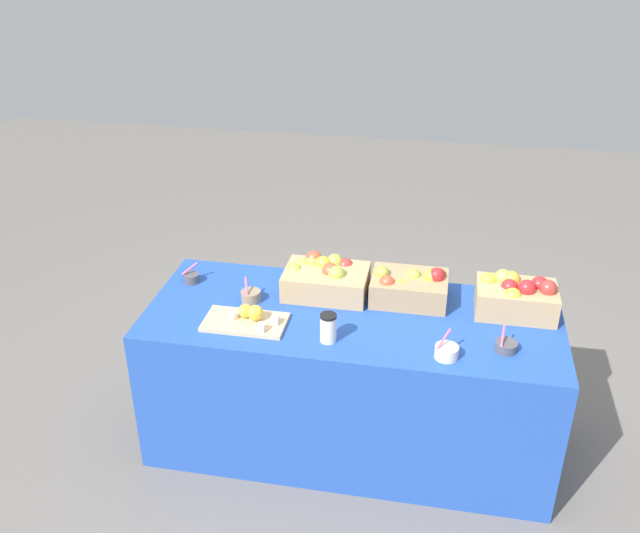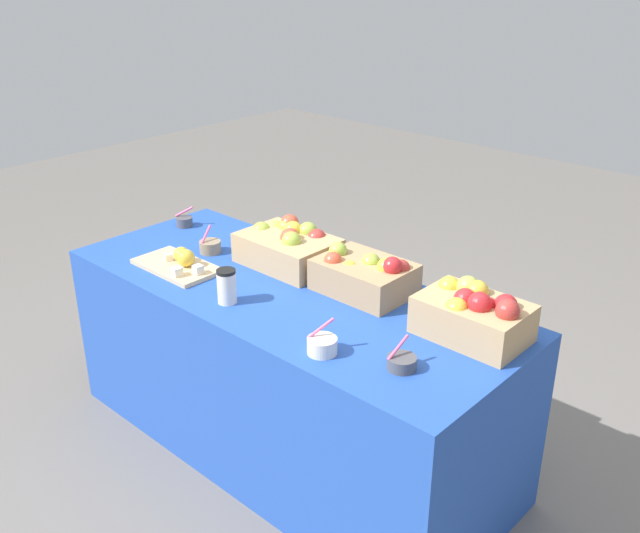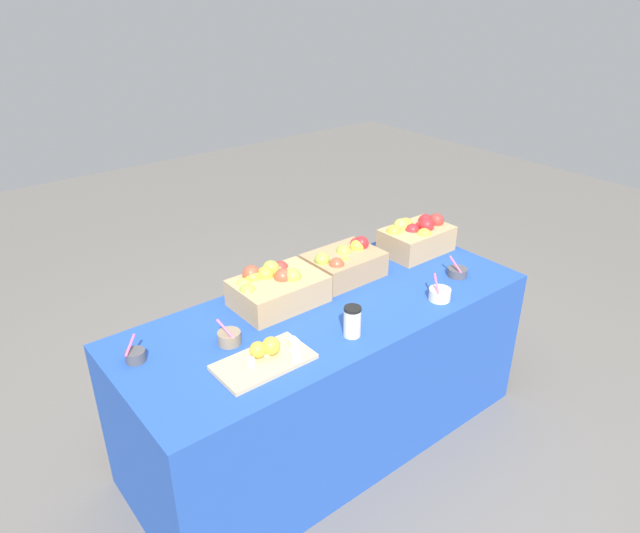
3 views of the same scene
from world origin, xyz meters
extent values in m
plane|color=slate|center=(0.00, 0.00, 0.00)|extent=(10.00, 10.00, 0.00)
cube|color=#234CAD|center=(0.00, 0.00, 0.37)|extent=(1.90, 0.76, 0.74)
cube|color=tan|center=(0.73, 0.16, 0.81)|extent=(0.36, 0.24, 0.13)
sphere|color=#B2C64C|center=(0.67, 0.22, 0.88)|extent=(0.08, 0.08, 0.08)
sphere|color=red|center=(0.77, 0.13, 0.89)|extent=(0.08, 0.08, 0.08)
sphere|color=gold|center=(0.70, 0.22, 0.88)|extent=(0.08, 0.08, 0.08)
sphere|color=red|center=(0.83, 0.19, 0.88)|extent=(0.08, 0.08, 0.08)
sphere|color=gold|center=(0.60, 0.20, 0.87)|extent=(0.08, 0.08, 0.08)
sphere|color=#B2332D|center=(0.86, 0.14, 0.89)|extent=(0.08, 0.08, 0.08)
sphere|color=gold|center=(0.71, 0.09, 0.86)|extent=(0.08, 0.08, 0.08)
sphere|color=red|center=(0.69, 0.16, 0.87)|extent=(0.08, 0.08, 0.08)
sphere|color=red|center=(0.77, 0.17, 0.85)|extent=(0.08, 0.08, 0.08)
cube|color=tan|center=(0.24, 0.18, 0.80)|extent=(0.35, 0.26, 0.12)
sphere|color=#D14C33|center=(0.14, 0.11, 0.86)|extent=(0.07, 0.07, 0.07)
sphere|color=#99B742|center=(0.26, 0.20, 0.86)|extent=(0.07, 0.07, 0.07)
sphere|color=gold|center=(0.34, 0.19, 0.87)|extent=(0.07, 0.07, 0.07)
sphere|color=#B2332D|center=(0.37, 0.23, 0.86)|extent=(0.07, 0.07, 0.07)
sphere|color=red|center=(0.36, 0.19, 0.88)|extent=(0.07, 0.07, 0.07)
sphere|color=gold|center=(0.21, 0.13, 0.83)|extent=(0.07, 0.07, 0.07)
sphere|color=#99B742|center=(0.11, 0.18, 0.87)|extent=(0.07, 0.07, 0.07)
cube|color=tan|center=(-0.15, 0.17, 0.80)|extent=(0.40, 0.27, 0.12)
sphere|color=#99B742|center=(-0.31, 0.17, 0.85)|extent=(0.08, 0.08, 0.08)
sphere|color=#99B742|center=(-0.13, 0.26, 0.87)|extent=(0.08, 0.08, 0.08)
sphere|color=#D14C33|center=(-0.13, 0.16, 0.87)|extent=(0.08, 0.08, 0.08)
sphere|color=#D14C33|center=(-0.23, 0.26, 0.87)|extent=(0.08, 0.08, 0.08)
sphere|color=#B2C64C|center=(-0.29, 0.23, 0.84)|extent=(0.08, 0.08, 0.08)
sphere|color=#99B742|center=(-0.10, 0.13, 0.87)|extent=(0.08, 0.08, 0.08)
sphere|color=gold|center=(-0.23, 0.24, 0.86)|extent=(0.08, 0.08, 0.08)
sphere|color=gold|center=(-0.18, 0.22, 0.87)|extent=(0.08, 0.08, 0.08)
sphere|color=#B2332D|center=(-0.08, 0.26, 0.85)|extent=(0.08, 0.08, 0.08)
cube|color=#D1B284|center=(-0.46, -0.17, 0.75)|extent=(0.37, 0.20, 0.02)
cube|color=beige|center=(-0.32, -0.17, 0.78)|extent=(0.04, 0.04, 0.04)
cube|color=beige|center=(-0.36, -0.24, 0.78)|extent=(0.04, 0.04, 0.04)
sphere|color=gold|center=(-0.41, -0.16, 0.79)|extent=(0.07, 0.07, 0.07)
cube|color=beige|center=(-0.51, -0.17, 0.77)|extent=(0.04, 0.04, 0.03)
cube|color=beige|center=(-0.43, -0.15, 0.77)|extent=(0.04, 0.04, 0.03)
sphere|color=gold|center=(-0.46, -0.14, 0.79)|extent=(0.06, 0.06, 0.06)
cylinder|color=#4C4C51|center=(0.68, -0.17, 0.76)|extent=(0.09, 0.09, 0.04)
cylinder|color=#EA598C|center=(0.66, -0.16, 0.81)|extent=(0.02, 0.09, 0.06)
cylinder|color=silver|center=(0.43, -0.26, 0.77)|extent=(0.10, 0.10, 0.05)
cylinder|color=#EA598C|center=(0.42, -0.25, 0.82)|extent=(0.06, 0.08, 0.07)
cylinder|color=gray|center=(-0.49, 0.03, 0.77)|extent=(0.09, 0.09, 0.05)
cylinder|color=#EA598C|center=(-0.51, 0.02, 0.82)|extent=(0.04, 0.08, 0.07)
cylinder|color=#4C4C51|center=(-0.83, 0.15, 0.76)|extent=(0.08, 0.08, 0.04)
cylinder|color=#EA598C|center=(-0.84, 0.16, 0.81)|extent=(0.07, 0.07, 0.05)
cylinder|color=silver|center=(-0.07, -0.23, 0.80)|extent=(0.07, 0.07, 0.12)
cylinder|color=black|center=(-0.07, -0.23, 0.87)|extent=(0.07, 0.07, 0.01)
camera|label=1|loc=(0.36, -2.69, 2.43)|focal=39.08mm
camera|label=2|loc=(1.78, -1.73, 1.93)|focal=40.00mm
camera|label=3|loc=(-1.41, -1.69, 2.05)|focal=32.35mm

